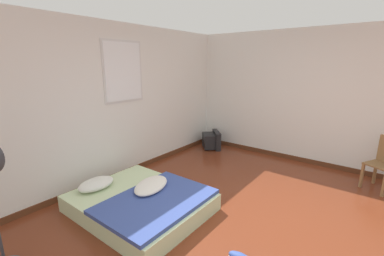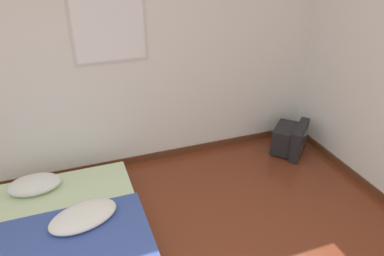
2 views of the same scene
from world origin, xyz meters
TOP-DOWN VIEW (x-y plane):
  - ground_plane at (0.00, 0.00)m, footprint 20.00×20.00m
  - wall_back at (0.00, 2.65)m, footprint 7.87×0.08m
  - wall_right at (2.77, 0.00)m, footprint 0.08×7.65m
  - mattress_bed at (-0.48, 1.49)m, footprint 1.42×1.71m
  - crt_tv at (2.34, 2.19)m, footprint 0.60×0.60m

SIDE VIEW (x-z plane):
  - ground_plane at x=0.00m, z-range 0.00..0.00m
  - mattress_bed at x=-0.48m, z-range -0.04..0.33m
  - crt_tv at x=2.34m, z-range -0.01..0.39m
  - wall_right at x=2.77m, z-range -0.01..2.59m
  - wall_back at x=0.00m, z-range -0.01..2.59m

